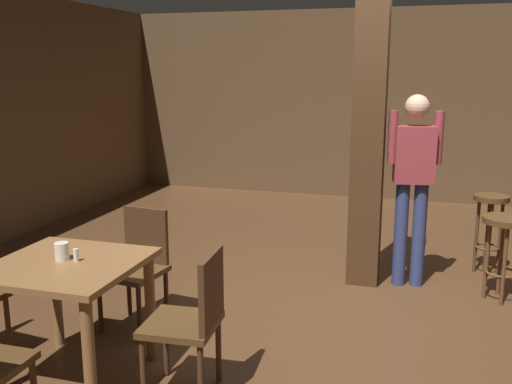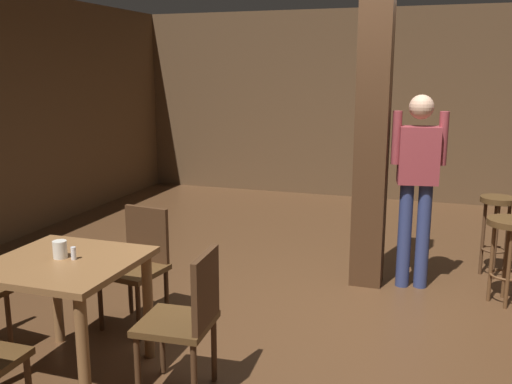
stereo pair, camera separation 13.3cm
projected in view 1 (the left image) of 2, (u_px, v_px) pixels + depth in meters
ground_plane at (339, 318)px, 4.52m from camera, size 10.80×10.80×0.00m
wall_back at (386, 106)px, 8.44m from camera, size 8.00×0.10×2.80m
pillar at (369, 131)px, 5.01m from camera, size 0.28×0.28×2.80m
dining_table at (68, 284)px, 3.51m from camera, size 0.87×0.87×0.78m
chair_east at (193, 317)px, 3.35m from camera, size 0.45×0.45×0.89m
chair_north at (138, 262)px, 4.30m from camera, size 0.47×0.47×0.89m
napkin_cup at (62, 251)px, 3.51m from camera, size 0.09×0.09×0.11m
salt_shaker at (76, 255)px, 3.49m from camera, size 0.03×0.03×0.08m
standing_person at (413, 177)px, 5.01m from camera, size 0.47×0.25×1.72m
bar_stool_near at (505, 237)px, 4.76m from camera, size 0.38×0.38×0.73m
bar_stool_mid at (490, 216)px, 5.40m from camera, size 0.32×0.32×0.77m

